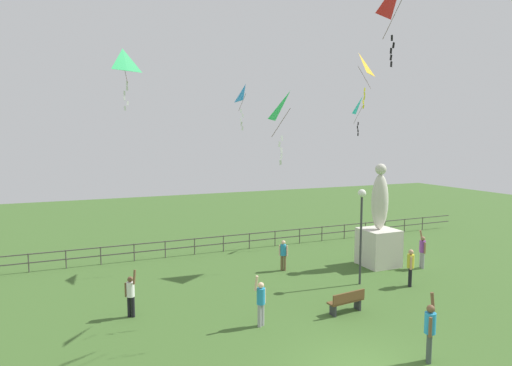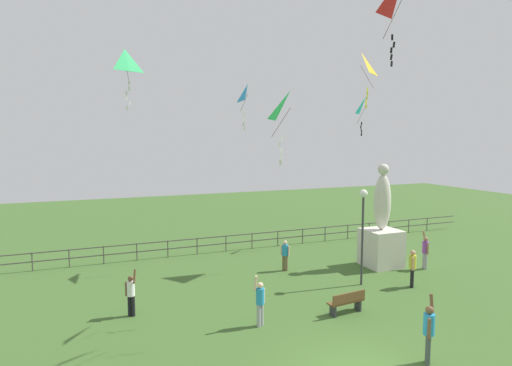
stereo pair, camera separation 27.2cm
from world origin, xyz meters
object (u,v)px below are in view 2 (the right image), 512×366
(person_3, at_px, (131,292))
(person_5, at_px, (429,330))
(person_4, at_px, (412,266))
(person_0, at_px, (285,253))
(kite_2, at_px, (366,107))
(person_1, at_px, (425,250))
(lamppost, at_px, (363,216))
(kite_1, at_px, (248,95))
(kite_0, at_px, (290,110))
(kite_3, at_px, (361,67))
(park_bench, at_px, (347,302))
(statue_monument, at_px, (381,235))
(kite_4, at_px, (125,64))
(person_2, at_px, (260,300))

(person_3, height_order, person_5, person_5)
(person_4, height_order, person_5, person_5)
(person_0, distance_m, kite_2, 10.76)
(person_1, distance_m, person_5, 9.72)
(lamppost, bearing_deg, person_4, -30.05)
(kite_1, bearing_deg, kite_0, -97.36)
(kite_3, bearing_deg, kite_0, -142.85)
(lamppost, distance_m, kite_1, 8.30)
(person_0, distance_m, person_5, 9.51)
(person_5, bearing_deg, kite_1, 96.65)
(park_bench, relative_size, kite_2, 0.65)
(statue_monument, xyz_separation_m, person_3, (-12.59, -1.71, -0.73))
(person_1, relative_size, kite_4, 0.72)
(lamppost, relative_size, kite_2, 1.83)
(person_0, xyz_separation_m, person_2, (-3.55, -5.38, 0.05))
(kite_2, bearing_deg, kite_3, -130.44)
(person_5, distance_m, kite_0, 8.41)
(person_5, bearing_deg, person_0, 90.25)
(person_1, distance_m, kite_3, 9.91)
(statue_monument, height_order, kite_0, kite_0)
(kite_0, height_order, kite_4, kite_4)
(person_2, xyz_separation_m, person_4, (7.74, 1.15, 0.03))
(person_1, relative_size, kite_0, 0.74)
(person_2, xyz_separation_m, person_3, (-4.10, 2.56, -0.03))
(kite_1, bearing_deg, kite_4, -176.79)
(lamppost, height_order, person_3, lamppost)
(park_bench, xyz_separation_m, kite_1, (-1.15, 7.44, 8.29))
(statue_monument, height_order, person_1, statue_monument)
(kite_4, bearing_deg, kite_0, -50.48)
(park_bench, distance_m, person_1, 7.54)
(person_2, distance_m, kite_0, 6.83)
(kite_2, distance_m, kite_3, 4.27)
(kite_3, bearing_deg, person_2, -144.69)
(person_0, bearing_deg, park_bench, -91.36)
(person_1, distance_m, kite_1, 11.89)
(person_5, bearing_deg, person_4, 51.82)
(person_3, distance_m, person_4, 11.93)
(kite_0, bearing_deg, person_0, 65.65)
(lamppost, xyz_separation_m, park_bench, (-2.43, -2.47, -2.69))
(person_0, relative_size, person_3, 0.85)
(person_3, bearing_deg, person_1, 1.75)
(person_0, relative_size, kite_3, 0.54)
(lamppost, xyz_separation_m, person_2, (-5.85, -2.25, -2.22))
(lamppost, xyz_separation_m, person_5, (-2.25, -6.37, -2.13))
(person_4, bearing_deg, kite_0, -175.84)
(person_4, xyz_separation_m, kite_0, (-6.31, -0.46, 6.61))
(person_4, bearing_deg, person_1, 36.72)
(kite_4, bearing_deg, statue_monument, -12.12)
(kite_2, height_order, kite_3, kite_3)
(person_3, relative_size, kite_4, 0.67)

